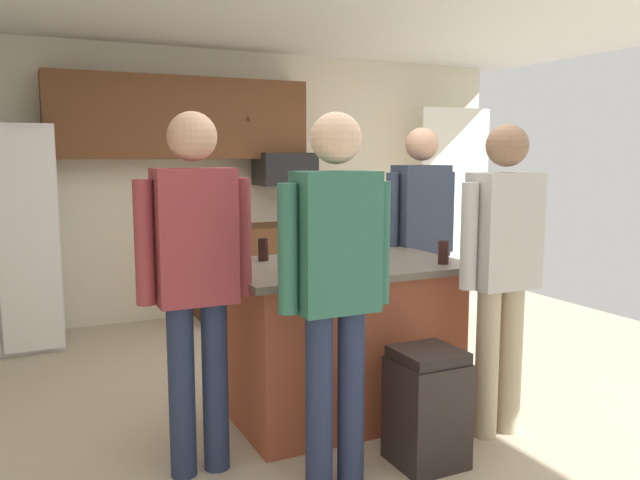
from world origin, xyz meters
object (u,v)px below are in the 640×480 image
(person_guest_left, at_px, (503,258))
(person_elder_center, at_px, (196,268))
(person_guest_right, at_px, (420,232))
(glass_dark_ale, at_px, (263,250))
(serving_tray, at_px, (339,258))
(mug_ceramic_white, at_px, (361,245))
(trash_bin, at_px, (427,407))
(kitchen_island, at_px, (341,339))
(tumbler_amber, at_px, (443,252))
(glass_pilsner, at_px, (287,260))
(person_host_foreground, at_px, (336,275))
(mug_blue_stoneware, at_px, (331,247))
(microwave_over_range, at_px, (285,169))

(person_guest_left, relative_size, person_elder_center, 0.98)
(person_guest_right, distance_m, person_elder_center, 2.01)
(glass_dark_ale, bearing_deg, person_guest_left, -40.01)
(serving_tray, bearing_deg, mug_ceramic_white, 38.60)
(person_guest_left, relative_size, mug_ceramic_white, 14.24)
(trash_bin, bearing_deg, kitchen_island, 98.14)
(serving_tray, bearing_deg, tumbler_amber, -35.32)
(person_guest_left, height_order, person_elder_center, person_elder_center)
(glass_dark_ale, relative_size, glass_pilsner, 0.90)
(person_guest_right, height_order, serving_tray, person_guest_right)
(tumbler_amber, bearing_deg, glass_pilsner, 174.01)
(trash_bin, bearing_deg, person_guest_right, 57.50)
(glass_dark_ale, bearing_deg, glass_pilsner, -94.91)
(person_guest_right, distance_m, trash_bin, 1.61)
(tumbler_amber, bearing_deg, trash_bin, -132.67)
(person_elder_center, height_order, mug_ceramic_white, person_elder_center)
(person_guest_left, distance_m, serving_tray, 0.96)
(glass_dark_ale, xyz_separation_m, tumbler_amber, (0.92, -0.57, 0.00))
(mug_ceramic_white, bearing_deg, person_guest_right, 17.25)
(person_guest_right, xyz_separation_m, serving_tray, (-0.86, -0.40, -0.07))
(person_host_foreground, xyz_separation_m, mug_ceramic_white, (0.71, 1.03, -0.04))
(person_host_foreground, height_order, mug_ceramic_white, person_host_foreground)
(trash_bin, bearing_deg, mug_blue_stoneware, 91.06)
(kitchen_island, height_order, glass_dark_ale, glass_dark_ale)
(person_guest_left, xyz_separation_m, trash_bin, (-0.57, -0.12, -0.72))
(person_elder_center, height_order, trash_bin, person_elder_center)
(person_elder_center, bearing_deg, trash_bin, -39.97)
(person_guest_left, bearing_deg, trash_bin, 54.55)
(person_guest_left, bearing_deg, person_guest_right, -57.52)
(kitchen_island, xyz_separation_m, trash_bin, (0.11, -0.75, -0.18))
(trash_bin, bearing_deg, person_host_foreground, -179.75)
(tumbler_amber, bearing_deg, serving_tray, 144.68)
(person_guest_right, bearing_deg, person_elder_center, -4.52)
(microwave_over_range, height_order, mug_blue_stoneware, microwave_over_range)
(microwave_over_range, bearing_deg, person_host_foreground, -108.67)
(glass_pilsner, distance_m, mug_ceramic_white, 0.87)
(microwave_over_range, relative_size, kitchen_island, 0.39)
(glass_dark_ale, distance_m, glass_pilsner, 0.47)
(tumbler_amber, relative_size, serving_tray, 0.32)
(person_guest_left, distance_m, mug_blue_stoneware, 1.12)
(person_guest_left, bearing_deg, glass_dark_ale, 2.75)
(microwave_over_range, bearing_deg, person_guest_right, -85.03)
(person_guest_left, relative_size, glass_dark_ale, 12.86)
(mug_ceramic_white, bearing_deg, kitchen_island, -135.92)
(person_guest_left, bearing_deg, kitchen_island, 0.00)
(kitchen_island, bearing_deg, person_guest_left, -42.75)
(glass_pilsner, xyz_separation_m, mug_ceramic_white, (0.72, 0.47, -0.02))
(kitchen_island, relative_size, glass_dark_ale, 10.46)
(person_guest_right, bearing_deg, mug_ceramic_white, -10.47)
(glass_dark_ale, bearing_deg, tumbler_amber, -31.82)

